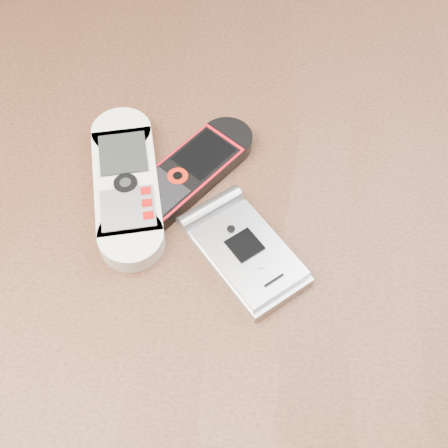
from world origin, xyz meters
TOP-DOWN VIEW (x-y plane):
  - ground at (0.00, 0.00)m, footprint 4.00×4.00m
  - table at (0.00, 0.00)m, footprint 1.20×0.80m
  - nokia_white at (-0.08, 0.03)m, footprint 0.09×0.18m
  - nokia_black_red at (-0.03, 0.05)m, footprint 0.13×0.15m
  - motorola_razr at (0.03, -0.03)m, footprint 0.12×0.13m

SIDE VIEW (x-z plane):
  - ground at x=0.00m, z-range 0.00..0.00m
  - table at x=0.00m, z-range 0.27..1.02m
  - nokia_black_red at x=-0.03m, z-range 0.75..0.77m
  - motorola_razr at x=0.03m, z-range 0.75..0.77m
  - nokia_white at x=-0.08m, z-range 0.75..0.77m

